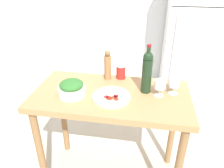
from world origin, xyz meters
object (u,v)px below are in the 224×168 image
wine_bottle (147,71)px  salt_canister (121,71)px  wine_glass_near (160,85)px  homemade_pizza (111,97)px  salad_bowl (72,88)px  pepper_mill (108,66)px  refrigerator (189,35)px  wine_glass_far (174,83)px

wine_bottle → salt_canister: bearing=137.9°
wine_glass_near → homemade_pizza: (-0.34, -0.10, -0.07)m
wine_bottle → wine_glass_near: size_ratio=2.96×
wine_bottle → salad_bowl: 0.56m
pepper_mill → homemade_pizza: size_ratio=0.89×
refrigerator → pepper_mill: (-0.84, -1.38, 0.09)m
salad_bowl → salt_canister: salad_bowl is taller
refrigerator → wine_glass_far: bearing=-101.5°
salt_canister → wine_glass_near: bearing=-37.0°
refrigerator → pepper_mill: 1.62m
homemade_pizza → wine_glass_far: bearing=18.7°
wine_glass_far → pepper_mill: (-0.52, 0.16, 0.03)m
refrigerator → wine_glass_far: size_ratio=14.82×
homemade_pizza → salt_canister: size_ratio=2.31×
refrigerator → salt_canister: bearing=-118.4°
homemade_pizza → salad_bowl: bearing=-179.1°
salad_bowl → pepper_mill: bearing=56.4°
salt_canister → homemade_pizza: bearing=-93.7°
pepper_mill → homemade_pizza: (0.09, -0.31, -0.11)m
wine_bottle → wine_glass_far: wine_bottle is taller
wine_glass_far → salt_canister: size_ratio=1.03×
pepper_mill → salt_canister: 0.13m
pepper_mill → wine_glass_near: bearing=-26.0°
homemade_pizza → pepper_mill: bearing=105.5°
wine_glass_far → salt_canister: (-0.42, 0.19, -0.03)m
wine_glass_far → salt_canister: bearing=155.6°
wine_bottle → salad_bowl: bearing=-164.4°
refrigerator → salad_bowl: 1.99m
pepper_mill → salt_canister: (0.11, 0.03, -0.06)m
refrigerator → wine_bottle: 1.63m
wine_bottle → homemade_pizza: size_ratio=1.32×
refrigerator → wine_glass_near: (-0.42, -1.59, 0.05)m
refrigerator → wine_glass_near: refrigerator is taller
salad_bowl → homemade_pizza: (0.29, 0.00, -0.04)m
salt_canister → refrigerator: bearing=61.6°
homemade_pizza → wine_bottle: bearing=31.2°
wine_glass_near → homemade_pizza: wine_glass_near is taller
wine_glass_far → wine_bottle: bearing=-178.5°
refrigerator → homemade_pizza: bearing=-114.0°
refrigerator → salad_bowl: size_ratio=9.11×
refrigerator → salt_canister: size_ratio=15.22×
refrigerator → homemade_pizza: size_ratio=6.59×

